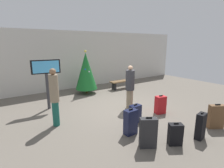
{
  "coord_description": "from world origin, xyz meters",
  "views": [
    {
      "loc": [
        -4.14,
        -5.39,
        2.6
      ],
      "look_at": [
        0.02,
        0.68,
        0.9
      ],
      "focal_mm": 28.1,
      "sensor_mm": 36.0,
      "label": 1
    }
  ],
  "objects": [
    {
      "name": "back_wall",
      "position": [
        0.0,
        4.37,
        1.66
      ],
      "size": [
        16.0,
        0.2,
        3.31
      ],
      "primitive_type": "cube",
      "color": "beige",
      "rests_on": "ground_plane"
    },
    {
      "name": "suitcase_3",
      "position": [
        -1.1,
        -2.58,
        0.4
      ],
      "size": [
        0.47,
        0.39,
        0.83
      ],
      "color": "#232326",
      "rests_on": "ground_plane"
    },
    {
      "name": "holiday_tree",
      "position": [
        -0.13,
        2.86,
        1.2
      ],
      "size": [
        1.14,
        1.14,
        2.28
      ],
      "color": "#4C3319",
      "rests_on": "ground_plane"
    },
    {
      "name": "suitcase_6",
      "position": [
        1.42,
        -3.04,
        0.38
      ],
      "size": [
        0.5,
        0.4,
        0.8
      ],
      "color": "brown",
      "rests_on": "ground_plane"
    },
    {
      "name": "waiting_bench",
      "position": [
        2.04,
        2.59,
        0.36
      ],
      "size": [
        1.48,
        0.44,
        0.48
      ],
      "color": "brown",
      "rests_on": "ground_plane"
    },
    {
      "name": "ground_plane",
      "position": [
        0.0,
        0.0,
        0.0
      ],
      "size": [
        16.0,
        16.0,
        0.0
      ],
      "primitive_type": "plane",
      "color": "#665E54"
    },
    {
      "name": "traveller_0",
      "position": [
        -2.65,
        -0.02,
        1.01
      ],
      "size": [
        0.4,
        0.4,
        1.87
      ],
      "color": "#19594C",
      "rests_on": "ground_plane"
    },
    {
      "name": "traveller_1",
      "position": [
        0.36,
        -0.12,
        0.92
      ],
      "size": [
        0.5,
        0.5,
        1.76
      ],
      "color": "gray",
      "rests_on": "ground_plane"
    },
    {
      "name": "suitcase_4",
      "position": [
        -0.43,
        -2.9,
        0.29
      ],
      "size": [
        0.41,
        0.36,
        0.62
      ],
      "color": "black",
      "rests_on": "ground_plane"
    },
    {
      "name": "suitcase_2",
      "position": [
        0.41,
        -3.11,
        0.37
      ],
      "size": [
        0.36,
        0.24,
        0.78
      ],
      "color": "black",
      "rests_on": "ground_plane"
    },
    {
      "name": "suitcase_0",
      "position": [
        -0.39,
        -1.31,
        0.31
      ],
      "size": [
        0.41,
        0.27,
        0.65
      ],
      "color": "#141938",
      "rests_on": "ground_plane"
    },
    {
      "name": "flight_info_kiosk",
      "position": [
        -2.43,
        1.67,
        1.44
      ],
      "size": [
        1.1,
        0.2,
        1.99
      ],
      "color": "#333338",
      "rests_on": "ground_plane"
    },
    {
      "name": "suitcase_5",
      "position": [
        0.93,
        -1.25,
        0.34
      ],
      "size": [
        0.43,
        0.32,
        0.72
      ],
      "color": "#B2191E",
      "rests_on": "ground_plane"
    },
    {
      "name": "suitcase_1",
      "position": [
        -1.03,
        -1.81,
        0.38
      ],
      "size": [
        0.38,
        0.24,
        0.79
      ],
      "color": "#141938",
      "rests_on": "ground_plane"
    }
  ]
}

